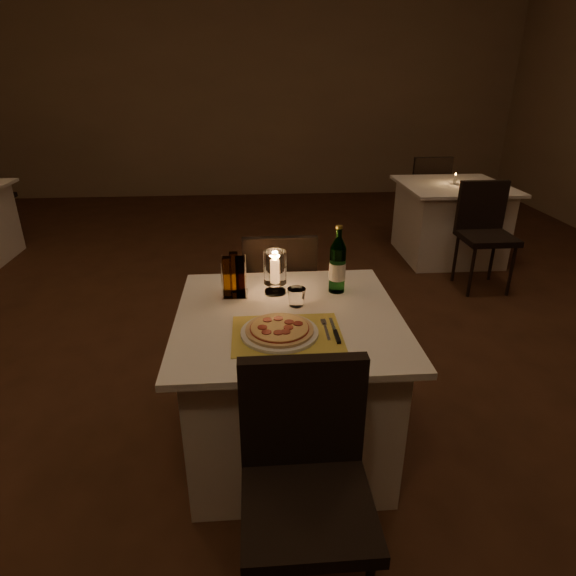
{
  "coord_description": "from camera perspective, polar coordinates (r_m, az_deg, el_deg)",
  "views": [
    {
      "loc": [
        0.08,
        -2.43,
        1.72
      ],
      "look_at": [
        0.23,
        -0.51,
        0.86
      ],
      "focal_mm": 30.0,
      "sensor_mm": 36.0,
      "label": 1
    }
  ],
  "objects": [
    {
      "name": "neighbor_candle_right",
      "position": [
        5.02,
        19.2,
        12.08
      ],
      "size": [
        0.03,
        0.03,
        0.11
      ],
      "color": "white",
      "rests_on": "neighbor_table_right"
    },
    {
      "name": "tumbler",
      "position": [
        2.21,
        1.01,
        -1.09
      ],
      "size": [
        0.09,
        0.09,
        0.09
      ],
      "primitive_type": null,
      "color": "white",
      "rests_on": "main_table"
    },
    {
      "name": "main_table",
      "position": [
        2.34,
        0.04,
        -11.13
      ],
      "size": [
        1.0,
        1.0,
        0.74
      ],
      "color": "white",
      "rests_on": "ground"
    },
    {
      "name": "wall_back",
      "position": [
        7.45,
        -5.36,
        22.32
      ],
      "size": [
        8.0,
        0.02,
        3.0
      ],
      "primitive_type": "cube",
      "color": "#8D7152",
      "rests_on": "ground"
    },
    {
      "name": "plate",
      "position": [
        1.98,
        -1.01,
        -5.29
      ],
      "size": [
        0.32,
        0.32,
        0.01
      ],
      "primitive_type": "cylinder",
      "color": "white",
      "rests_on": "placemat"
    },
    {
      "name": "floor",
      "position": [
        2.99,
        -5.16,
        -11.46
      ],
      "size": [
        8.0,
        10.0,
        0.02
      ],
      "primitive_type": "cube",
      "color": "#472716",
      "rests_on": "ground"
    },
    {
      "name": "chair_near",
      "position": [
        1.68,
        2.03,
        -20.33
      ],
      "size": [
        0.42,
        0.42,
        0.9
      ],
      "color": "black",
      "rests_on": "ground"
    },
    {
      "name": "water_bottle",
      "position": [
        2.33,
        5.89,
        2.66
      ],
      "size": [
        0.08,
        0.08,
        0.33
      ],
      "color": "#529855",
      "rests_on": "main_table"
    },
    {
      "name": "hurricane_candle",
      "position": [
        2.31,
        -1.55,
        2.28
      ],
      "size": [
        0.11,
        0.11,
        0.21
      ],
      "color": "white",
      "rests_on": "main_table"
    },
    {
      "name": "knife",
      "position": [
        1.98,
        5.72,
        -5.45
      ],
      "size": [
        0.02,
        0.22,
        0.01
      ],
      "color": "black",
      "rests_on": "placemat"
    },
    {
      "name": "cruet_caddy",
      "position": [
        2.3,
        -6.42,
        1.3
      ],
      "size": [
        0.12,
        0.12,
        0.21
      ],
      "color": "white",
      "rests_on": "main_table"
    },
    {
      "name": "neighbor_chair_ra",
      "position": [
        4.44,
        22.23,
        6.99
      ],
      "size": [
        0.42,
        0.42,
        0.9
      ],
      "color": "black",
      "rests_on": "ground"
    },
    {
      "name": "neighbor_table_right",
      "position": [
        5.11,
        18.57,
        7.56
      ],
      "size": [
        1.0,
        1.0,
        0.74
      ],
      "color": "white",
      "rests_on": "ground"
    },
    {
      "name": "chair_far",
      "position": [
        2.87,
        -1.05,
        -0.01
      ],
      "size": [
        0.42,
        0.42,
        0.9
      ],
      "color": "black",
      "rests_on": "ground"
    },
    {
      "name": "fork",
      "position": [
        2.03,
        4.45,
        -4.72
      ],
      "size": [
        0.02,
        0.18,
        0.0
      ],
      "color": "silver",
      "rests_on": "placemat"
    },
    {
      "name": "neighbor_chair_rb",
      "position": [
        5.71,
        16.16,
        11.34
      ],
      "size": [
        0.42,
        0.42,
        0.9
      ],
      "color": "black",
      "rests_on": "ground"
    },
    {
      "name": "pizza",
      "position": [
        1.97,
        -1.01,
        -4.87
      ],
      "size": [
        0.28,
        0.28,
        0.02
      ],
      "color": "#D8B77F",
      "rests_on": "plate"
    },
    {
      "name": "placemat",
      "position": [
        1.99,
        -0.14,
        -5.48
      ],
      "size": [
        0.45,
        0.34,
        0.0
      ],
      "primitive_type": "cube",
      "color": "gold",
      "rests_on": "main_table"
    }
  ]
}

